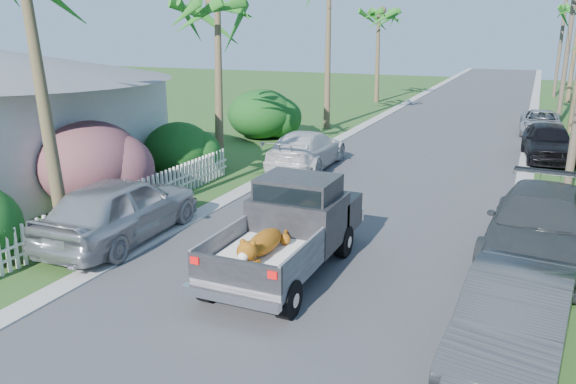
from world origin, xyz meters
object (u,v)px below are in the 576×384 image
at_px(parked_car_rf, 548,142).
at_px(palm_l_b, 216,3).
at_px(pickup_truck, 293,225).
at_px(utility_pole_d, 561,37).
at_px(parked_car_rm, 539,225).
at_px(parked_car_ln, 121,209).
at_px(parked_car_rd, 541,123).
at_px(palm_l_d, 380,11).
at_px(parked_car_rn, 514,321).
at_px(utility_pole_c, 569,41).
at_px(parked_car_lf, 307,150).

bearing_deg(parked_car_rf, palm_l_b, -158.11).
bearing_deg(pickup_truck, utility_pole_d, 81.32).
bearing_deg(utility_pole_d, parked_car_rm, -91.36).
relative_size(pickup_truck, parked_car_ln, 1.04).
bearing_deg(utility_pole_d, parked_car_rd, -92.78).
relative_size(parked_car_rm, palm_l_b, 0.74).
bearing_deg(palm_l_d, utility_pole_d, 36.64).
xyz_separation_m(parked_car_rm, parked_car_rd, (-0.04, 17.68, -0.20)).
bearing_deg(parked_car_rf, parked_car_ln, -131.05).
distance_m(parked_car_rn, parked_car_ln, 9.60).
relative_size(parked_car_rn, parked_car_rf, 0.99).
bearing_deg(parked_car_rm, parked_car_rn, -89.47).
bearing_deg(palm_l_b, parked_car_rn, -41.51).
relative_size(palm_l_b, palm_l_d, 0.96).
height_order(parked_car_rd, utility_pole_c, utility_pole_c).
relative_size(parked_car_rd, parked_car_ln, 0.87).
distance_m(parked_car_rf, palm_l_d, 20.27).
bearing_deg(parked_car_rm, parked_car_rd, 94.50).
distance_m(pickup_truck, utility_pole_c, 24.82).
bearing_deg(palm_l_b, parked_car_ln, -77.42).
bearing_deg(utility_pole_c, palm_l_b, -127.78).
bearing_deg(palm_l_b, parked_car_lf, 18.90).
distance_m(palm_l_b, utility_pole_c, 20.30).
bearing_deg(utility_pole_c, pickup_truck, -103.97).
relative_size(parked_car_rm, parked_car_lf, 1.10).
relative_size(palm_l_d, utility_pole_c, 0.86).
relative_size(parked_car_rn, utility_pole_c, 0.49).
distance_m(parked_car_rn, parked_car_rm, 4.94).
height_order(parked_car_rf, utility_pole_d, utility_pole_d).
height_order(parked_car_ln, utility_pole_c, utility_pole_c).
distance_m(parked_car_rm, palm_l_d, 29.79).
distance_m(parked_car_rm, parked_car_rf, 11.30).
bearing_deg(parked_car_ln, pickup_truck, -179.80).
height_order(parked_car_rm, parked_car_rd, parked_car_rm).
bearing_deg(parked_car_lf, pickup_truck, 107.84).
distance_m(parked_car_lf, palm_l_b, 6.39).
distance_m(parked_car_rn, palm_l_b, 15.93).
xyz_separation_m(parked_car_rn, parked_car_rd, (0.29, 22.61, -0.13)).
relative_size(palm_l_b, utility_pole_c, 0.82).
bearing_deg(utility_pole_d, pickup_truck, -98.68).
relative_size(parked_car_rf, parked_car_ln, 0.91).
distance_m(parked_car_rd, utility_pole_c, 5.28).
bearing_deg(parked_car_rn, palm_l_b, 144.14).
relative_size(parked_car_rd, palm_l_d, 0.56).
xyz_separation_m(parked_car_rn, palm_l_d, (-10.92, 31.93, 5.71)).
xyz_separation_m(palm_l_b, utility_pole_d, (12.40, 31.00, -1.55)).
bearing_deg(parked_car_ln, parked_car_lf, -101.28).
bearing_deg(palm_l_d, utility_pole_c, -26.38).
bearing_deg(utility_pole_d, parked_car_rn, -91.66).
relative_size(parked_car_rm, parked_car_rf, 1.22).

